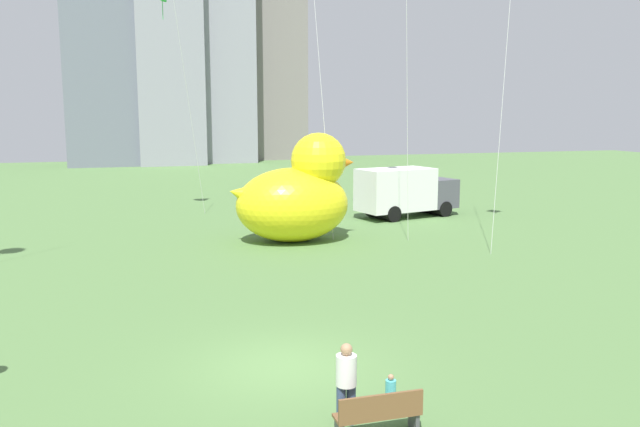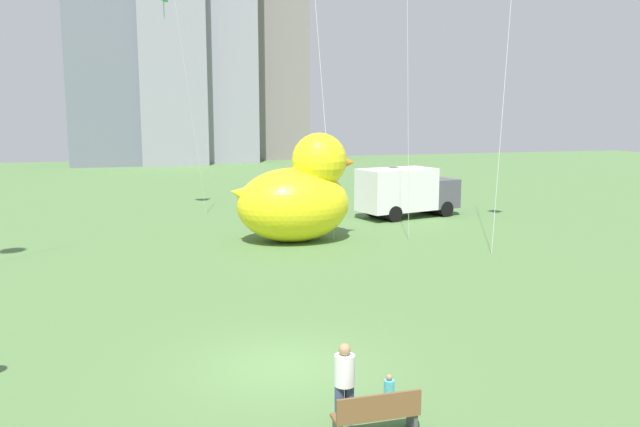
{
  "view_description": "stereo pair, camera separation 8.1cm",
  "coord_description": "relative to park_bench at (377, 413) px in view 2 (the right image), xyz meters",
  "views": [
    {
      "loc": [
        -3.51,
        -14.67,
        6.12
      ],
      "look_at": [
        2.58,
        5.48,
        2.8
      ],
      "focal_mm": 36.71,
      "sensor_mm": 36.0,
      "label": 1
    },
    {
      "loc": [
        -3.44,
        -14.69,
        6.12
      ],
      "look_at": [
        2.58,
        5.48,
        2.8
      ],
      "focal_mm": 36.71,
      "sensor_mm": 36.0,
      "label": 2
    }
  ],
  "objects": [
    {
      "name": "ground_plane",
      "position": [
        -0.9,
        3.9,
        -0.48
      ],
      "size": [
        140.0,
        140.0,
        0.0
      ],
      "primitive_type": "plane",
      "color": "#50753F"
    },
    {
      "name": "box_truck",
      "position": [
        11.14,
        23.71,
        0.97
      ],
      "size": [
        6.34,
        3.62,
        2.85
      ],
      "color": "white",
      "rests_on": "ground"
    },
    {
      "name": "city_skyline",
      "position": [
        2.9,
        70.23,
        17.88
      ],
      "size": [
        28.23,
        13.93,
        41.62
      ],
      "color": "slate",
      "rests_on": "ground"
    },
    {
      "name": "person_child",
      "position": [
        0.56,
        0.76,
        0.01
      ],
      "size": [
        0.21,
        0.21,
        0.88
      ],
      "color": "silver",
      "rests_on": "ground"
    },
    {
      "name": "park_bench",
      "position": [
        0.0,
        0.0,
        0.0
      ],
      "size": [
        1.68,
        0.46,
        0.9
      ],
      "color": "brown",
      "rests_on": "ground"
    },
    {
      "name": "person_adult",
      "position": [
        -0.43,
        0.65,
        0.44
      ],
      "size": [
        0.41,
        0.41,
        1.67
      ],
      "color": "#38476B",
      "rests_on": "ground"
    },
    {
      "name": "giant_inflatable_duck",
      "position": [
        3.35,
        18.69,
        1.7
      ],
      "size": [
        6.16,
        3.95,
        5.1
      ],
      "color": "yellow",
      "rests_on": "ground"
    }
  ]
}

